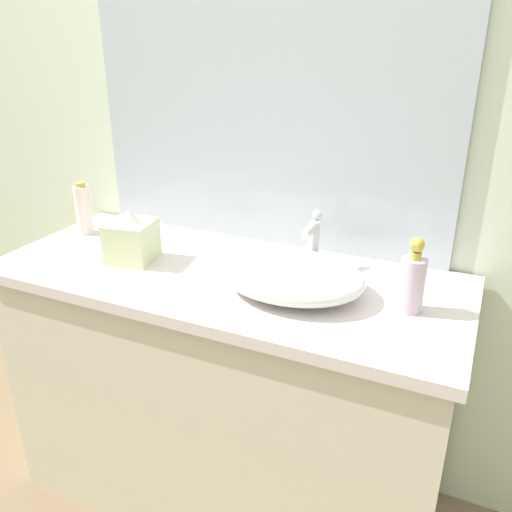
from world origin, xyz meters
TOP-DOWN VIEW (x-y plane):
  - bathroom_wall_rear at (0.00, 0.73)m, footprint 6.00×0.06m
  - vanity_counter at (0.04, 0.40)m, footprint 1.37×0.57m
  - wall_mirror_panel at (0.04, 0.69)m, footprint 1.18×0.01m
  - sink_basin at (0.26, 0.37)m, footprint 0.39×0.30m
  - faucet at (0.26, 0.54)m, footprint 0.03×0.12m
  - soap_dispenser at (0.56, 0.40)m, footprint 0.06×0.06m
  - lotion_bottle at (-0.55, 0.49)m, footprint 0.05×0.05m
  - tissue_box at (-0.26, 0.37)m, footprint 0.15×0.15m

SIDE VIEW (x-z plane):
  - vanity_counter at x=0.04m, z-range 0.00..0.84m
  - sink_basin at x=0.26m, z-range 0.84..0.94m
  - tissue_box at x=-0.26m, z-range 0.83..0.99m
  - soap_dispenser at x=0.56m, z-range 0.83..1.02m
  - lotion_bottle at x=-0.55m, z-range 0.84..1.02m
  - faucet at x=0.26m, z-range 0.85..1.02m
  - bathroom_wall_rear at x=0.00m, z-range 0.00..2.60m
  - wall_mirror_panel at x=0.04m, z-range 0.84..2.04m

